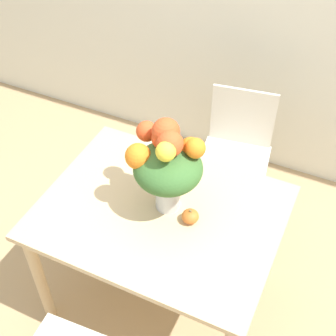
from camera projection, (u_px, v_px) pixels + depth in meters
The scene contains 5 objects.
ground_plane at pixel (162, 293), 2.79m from camera, with size 12.00×12.00×0.00m, color tan.
dining_table at pixel (161, 224), 2.34m from camera, with size 1.16×0.90×0.75m.
flower_vase at pixel (167, 164), 2.11m from camera, with size 0.36×0.32×0.48m.
pumpkin at pixel (190, 217), 2.20m from camera, with size 0.08×0.08×0.08m.
dining_chair_near_window at pixel (235, 155), 2.96m from camera, with size 0.48×0.48×0.88m.
Camera 1 is at (0.67, -1.34, 2.47)m, focal length 50.00 mm.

